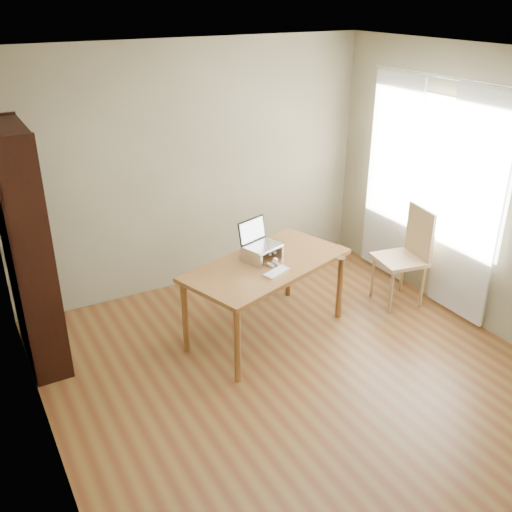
{
  "coord_description": "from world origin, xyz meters",
  "views": [
    {
      "loc": [
        -2.28,
        -3.14,
        3.02
      ],
      "look_at": [
        -0.03,
        0.88,
        0.86
      ],
      "focal_mm": 40.0,
      "sensor_mm": 36.0,
      "label": 1
    }
  ],
  "objects_px": {
    "keyboard": "(276,272)",
    "cat": "(261,252)",
    "laptop": "(259,238)",
    "desk": "(267,271)",
    "bookshelf": "(28,250)",
    "chair": "(406,252)"
  },
  "relations": [
    {
      "from": "bookshelf",
      "to": "desk",
      "type": "distance_m",
      "value": 2.07
    },
    {
      "from": "laptop",
      "to": "bookshelf",
      "type": "bearing_deg",
      "value": 147.49
    },
    {
      "from": "laptop",
      "to": "chair",
      "type": "xyz_separation_m",
      "value": [
        1.59,
        -0.28,
        -0.38
      ]
    },
    {
      "from": "keyboard",
      "to": "cat",
      "type": "distance_m",
      "value": 0.34
    },
    {
      "from": "bookshelf",
      "to": "keyboard",
      "type": "bearing_deg",
      "value": -24.77
    },
    {
      "from": "bookshelf",
      "to": "chair",
      "type": "bearing_deg",
      "value": -12.8
    },
    {
      "from": "bookshelf",
      "to": "chair",
      "type": "distance_m",
      "value": 3.63
    },
    {
      "from": "bookshelf",
      "to": "desk",
      "type": "xyz_separation_m",
      "value": [
        1.93,
        -0.65,
        -0.38
      ]
    },
    {
      "from": "desk",
      "to": "laptop",
      "type": "bearing_deg",
      "value": 72.5
    },
    {
      "from": "chair",
      "to": "desk",
      "type": "bearing_deg",
      "value": -175.31
    },
    {
      "from": "laptop",
      "to": "keyboard",
      "type": "relative_size",
      "value": 1.3
    },
    {
      "from": "chair",
      "to": "bookshelf",
      "type": "bearing_deg",
      "value": 177.06
    },
    {
      "from": "bookshelf",
      "to": "cat",
      "type": "relative_size",
      "value": 4.35
    },
    {
      "from": "laptop",
      "to": "desk",
      "type": "bearing_deg",
      "value": -107.5
    },
    {
      "from": "bookshelf",
      "to": "laptop",
      "type": "height_order",
      "value": "bookshelf"
    },
    {
      "from": "cat",
      "to": "laptop",
      "type": "bearing_deg",
      "value": 86.04
    },
    {
      "from": "laptop",
      "to": "cat",
      "type": "bearing_deg",
      "value": -104.03
    },
    {
      "from": "desk",
      "to": "cat",
      "type": "bearing_deg",
      "value": 71.64
    },
    {
      "from": "laptop",
      "to": "cat",
      "type": "height_order",
      "value": "laptop"
    },
    {
      "from": "desk",
      "to": "keyboard",
      "type": "distance_m",
      "value": 0.24
    },
    {
      "from": "bookshelf",
      "to": "desk",
      "type": "bearing_deg",
      "value": -18.76
    },
    {
      "from": "keyboard",
      "to": "cat",
      "type": "xyz_separation_m",
      "value": [
        0.03,
        0.33,
        0.06
      ]
    }
  ]
}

